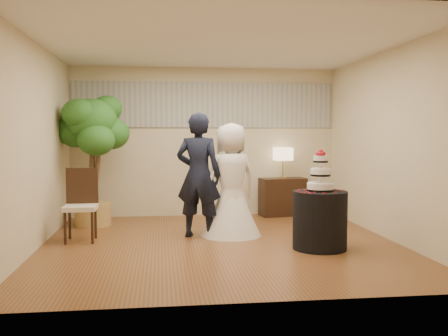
{
  "coord_description": "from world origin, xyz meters",
  "views": [
    {
      "loc": [
        -0.83,
        -6.95,
        1.57
      ],
      "look_at": [
        0.1,
        0.4,
        1.05
      ],
      "focal_mm": 40.0,
      "sensor_mm": 36.0,
      "label": 1
    }
  ],
  "objects": [
    {
      "name": "floor",
      "position": [
        0.0,
        0.0,
        0.0
      ],
      "size": [
        5.0,
        5.0,
        0.0
      ],
      "primitive_type": "cube",
      "color": "brown",
      "rests_on": "ground"
    },
    {
      "name": "ficus_tree",
      "position": [
        -1.98,
        1.65,
        1.13
      ],
      "size": [
        1.37,
        1.37,
        2.27
      ],
      "primitive_type": null,
      "rotation": [
        0.0,
        0.0,
        -2.82
      ],
      "color": "#29621F",
      "rests_on": "floor"
    },
    {
      "name": "wedding_cake",
      "position": [
        1.3,
        -0.49,
        1.07
      ],
      "size": [
        0.36,
        0.36,
        0.56
      ],
      "primitive_type": null,
      "color": "white",
      "rests_on": "cake_table"
    },
    {
      "name": "wall_left",
      "position": [
        -2.5,
        0.0,
        1.4
      ],
      "size": [
        0.06,
        5.0,
        2.8
      ],
      "primitive_type": "cube",
      "color": "beige",
      "rests_on": "ground"
    },
    {
      "name": "groom",
      "position": [
        -0.27,
        0.5,
        0.94
      ],
      "size": [
        0.79,
        0.65,
        1.88
      ],
      "primitive_type": "imported",
      "rotation": [
        0.0,
        0.0,
        2.81
      ],
      "color": "black",
      "rests_on": "floor"
    },
    {
      "name": "side_chair",
      "position": [
        -1.99,
        0.4,
        0.53
      ],
      "size": [
        0.48,
        0.5,
        1.05
      ],
      "primitive_type": null,
      "rotation": [
        0.0,
        0.0,
        0.0
      ],
      "color": "black",
      "rests_on": "floor"
    },
    {
      "name": "wall_front",
      "position": [
        0.0,
        -2.5,
        1.4
      ],
      "size": [
        5.0,
        0.06,
        2.8
      ],
      "primitive_type": "cube",
      "color": "beige",
      "rests_on": "ground"
    },
    {
      "name": "table_lamp",
      "position": [
        1.46,
        2.26,
        1.01
      ],
      "size": [
        0.32,
        0.32,
        0.58
      ],
      "primitive_type": null,
      "color": "beige",
      "rests_on": "console"
    },
    {
      "name": "mural_border",
      "position": [
        0.0,
        2.48,
        2.1
      ],
      "size": [
        4.9,
        0.02,
        0.85
      ],
      "primitive_type": "cube",
      "color": "#A2A299",
      "rests_on": "wall_back"
    },
    {
      "name": "console",
      "position": [
        1.46,
        2.26,
        0.36
      ],
      "size": [
        0.91,
        0.51,
        0.72
      ],
      "primitive_type": "cube",
      "rotation": [
        0.0,
        0.0,
        0.15
      ],
      "color": "black",
      "rests_on": "floor"
    },
    {
      "name": "wall_back",
      "position": [
        0.0,
        2.5,
        1.4
      ],
      "size": [
        5.0,
        0.06,
        2.8
      ],
      "primitive_type": "cube",
      "color": "beige",
      "rests_on": "ground"
    },
    {
      "name": "wall_right",
      "position": [
        2.5,
        0.0,
        1.4
      ],
      "size": [
        0.06,
        5.0,
        2.8
      ],
      "primitive_type": "cube",
      "color": "beige",
      "rests_on": "ground"
    },
    {
      "name": "ceiling",
      "position": [
        0.0,
        0.0,
        2.8
      ],
      "size": [
        5.0,
        5.0,
        0.0
      ],
      "primitive_type": "cube",
      "color": "white",
      "rests_on": "wall_back"
    },
    {
      "name": "bride",
      "position": [
        0.23,
        0.56,
        0.86
      ],
      "size": [
        1.19,
        1.19,
        1.72
      ],
      "primitive_type": "imported",
      "rotation": [
        0.0,
        0.0,
        3.49
      ],
      "color": "white",
      "rests_on": "floor"
    },
    {
      "name": "cake_table",
      "position": [
        1.3,
        -0.49,
        0.39
      ],
      "size": [
        0.79,
        0.79,
        0.79
      ],
      "primitive_type": "cylinder",
      "rotation": [
        0.0,
        0.0,
        0.09
      ],
      "color": "black",
      "rests_on": "floor"
    }
  ]
}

